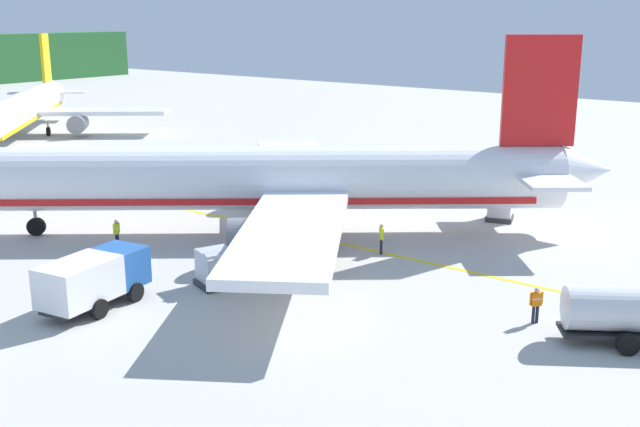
{
  "coord_description": "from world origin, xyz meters",
  "views": [
    {
      "loc": [
        -1.08,
        -14.1,
        13.11
      ],
      "look_at": [
        30.91,
        10.45,
        2.5
      ],
      "focal_mm": 42.9,
      "sensor_mm": 36.0,
      "label": 1
    }
  ],
  "objects_px": {
    "crew_marshaller": "(381,236)",
    "service_truck_catering": "(94,278)",
    "airliner_foreground": "(270,180)",
    "airliner_mid_apron": "(22,110)",
    "cargo_container_near": "(501,205)",
    "crew_loader_right": "(117,231)",
    "cargo_container_mid": "(217,268)",
    "crew_loader_left": "(536,302)"
  },
  "relations": [
    {
      "from": "crew_marshaller",
      "to": "cargo_container_near",
      "type": "bearing_deg",
      "value": -11.76
    },
    {
      "from": "airliner_foreground",
      "to": "cargo_container_near",
      "type": "bearing_deg",
      "value": -40.2
    },
    {
      "from": "airliner_foreground",
      "to": "service_truck_catering",
      "type": "distance_m",
      "value": 14.2
    },
    {
      "from": "airliner_mid_apron",
      "to": "crew_loader_left",
      "type": "relative_size",
      "value": 17.85
    },
    {
      "from": "cargo_container_near",
      "to": "crew_loader_right",
      "type": "xyz_separation_m",
      "value": [
        -18.96,
        15.01,
        -0.05
      ]
    },
    {
      "from": "airliner_mid_apron",
      "to": "crew_marshaller",
      "type": "height_order",
      "value": "airliner_mid_apron"
    },
    {
      "from": "airliner_mid_apron",
      "to": "cargo_container_mid",
      "type": "bearing_deg",
      "value": -112.43
    },
    {
      "from": "service_truck_catering",
      "to": "crew_loader_right",
      "type": "height_order",
      "value": "service_truck_catering"
    },
    {
      "from": "airliner_mid_apron",
      "to": "crew_marshaller",
      "type": "bearing_deg",
      "value": -101.84
    },
    {
      "from": "airliner_foreground",
      "to": "airliner_mid_apron",
      "type": "distance_m",
      "value": 47.32
    },
    {
      "from": "crew_marshaller",
      "to": "cargo_container_mid",
      "type": "bearing_deg",
      "value": 159.03
    },
    {
      "from": "cargo_container_mid",
      "to": "crew_loader_left",
      "type": "distance_m",
      "value": 15.21
    },
    {
      "from": "crew_loader_right",
      "to": "airliner_foreground",
      "type": "bearing_deg",
      "value": -35.34
    },
    {
      "from": "airliner_foreground",
      "to": "airliner_mid_apron",
      "type": "relative_size",
      "value": 1.2
    },
    {
      "from": "service_truck_catering",
      "to": "cargo_container_near",
      "type": "bearing_deg",
      "value": -17.87
    },
    {
      "from": "cargo_container_mid",
      "to": "crew_marshaller",
      "type": "distance_m",
      "value": 10.01
    },
    {
      "from": "crew_loader_left",
      "to": "crew_loader_right",
      "type": "relative_size",
      "value": 1.0
    },
    {
      "from": "cargo_container_near",
      "to": "crew_loader_left",
      "type": "relative_size",
      "value": 1.3
    },
    {
      "from": "cargo_container_near",
      "to": "crew_loader_left",
      "type": "bearing_deg",
      "value": -150.39
    },
    {
      "from": "airliner_foreground",
      "to": "cargo_container_mid",
      "type": "xyz_separation_m",
      "value": [
        -8.58,
        -3.91,
        -2.45
      ]
    },
    {
      "from": "airliner_mid_apron",
      "to": "service_truck_catering",
      "type": "distance_m",
      "value": 53.96
    },
    {
      "from": "crew_loader_left",
      "to": "crew_loader_right",
      "type": "height_order",
      "value": "crew_loader_right"
    },
    {
      "from": "airliner_mid_apron",
      "to": "crew_loader_right",
      "type": "distance_m",
      "value": 44.96
    },
    {
      "from": "crew_loader_left",
      "to": "crew_loader_right",
      "type": "bearing_deg",
      "value": 99.65
    },
    {
      "from": "airliner_mid_apron",
      "to": "crew_loader_left",
      "type": "height_order",
      "value": "airliner_mid_apron"
    },
    {
      "from": "service_truck_catering",
      "to": "crew_marshaller",
      "type": "height_order",
      "value": "service_truck_catering"
    },
    {
      "from": "airliner_mid_apron",
      "to": "crew_loader_right",
      "type": "xyz_separation_m",
      "value": [
        -19.38,
        -40.51,
        -2.08
      ]
    },
    {
      "from": "service_truck_catering",
      "to": "cargo_container_mid",
      "type": "distance_m",
      "value": 5.93
    },
    {
      "from": "crew_loader_right",
      "to": "crew_marshaller",
      "type": "bearing_deg",
      "value": -57.25
    },
    {
      "from": "cargo_container_near",
      "to": "crew_marshaller",
      "type": "xyz_separation_m",
      "value": [
        -10.74,
        2.24,
        0.03
      ]
    },
    {
      "from": "airliner_foreground",
      "to": "crew_loader_right",
      "type": "distance_m",
      "value": 9.45
    },
    {
      "from": "crew_loader_left",
      "to": "crew_loader_right",
      "type": "xyz_separation_m",
      "value": [
        -4.0,
        23.51,
        0.0
      ]
    },
    {
      "from": "crew_marshaller",
      "to": "service_truck_catering",
      "type": "bearing_deg",
      "value": 157.93
    },
    {
      "from": "cargo_container_near",
      "to": "crew_loader_right",
      "type": "distance_m",
      "value": 24.19
    },
    {
      "from": "crew_marshaller",
      "to": "crew_loader_right",
      "type": "relative_size",
      "value": 1.07
    },
    {
      "from": "airliner_foreground",
      "to": "airliner_mid_apron",
      "type": "height_order",
      "value": "airliner_foreground"
    },
    {
      "from": "airliner_mid_apron",
      "to": "crew_loader_left",
      "type": "xyz_separation_m",
      "value": [
        -15.38,
        -64.02,
        -2.08
      ]
    },
    {
      "from": "crew_marshaller",
      "to": "crew_loader_right",
      "type": "distance_m",
      "value": 15.19
    },
    {
      "from": "airliner_mid_apron",
      "to": "service_truck_catering",
      "type": "xyz_separation_m",
      "value": [
        -25.92,
        -47.3,
        -1.61
      ]
    },
    {
      "from": "crew_loader_right",
      "to": "airliner_mid_apron",
      "type": "bearing_deg",
      "value": 64.43
    },
    {
      "from": "service_truck_catering",
      "to": "cargo_container_near",
      "type": "relative_size",
      "value": 2.64
    },
    {
      "from": "airliner_foreground",
      "to": "airliner_mid_apron",
      "type": "xyz_separation_m",
      "value": [
        11.94,
        45.79,
        -0.36
      ]
    }
  ]
}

